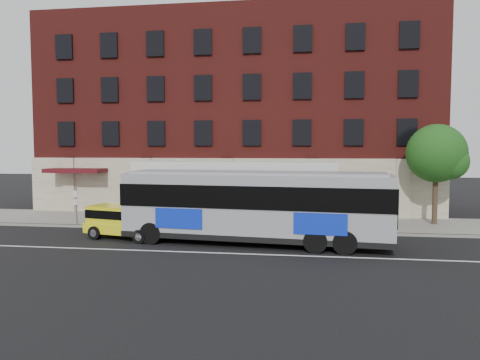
# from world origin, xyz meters

# --- Properties ---
(ground) EXTENTS (120.00, 120.00, 0.00)m
(ground) POSITION_xyz_m (0.00, 0.00, 0.00)
(ground) COLOR black
(ground) RESTS_ON ground
(sidewalk) EXTENTS (60.00, 6.00, 0.15)m
(sidewalk) POSITION_xyz_m (0.00, 9.00, 0.07)
(sidewalk) COLOR gray
(sidewalk) RESTS_ON ground
(kerb) EXTENTS (60.00, 0.25, 0.15)m
(kerb) POSITION_xyz_m (0.00, 6.00, 0.07)
(kerb) COLOR gray
(kerb) RESTS_ON ground
(lane_line) EXTENTS (60.00, 0.12, 0.01)m
(lane_line) POSITION_xyz_m (0.00, 0.50, 0.01)
(lane_line) COLOR white
(lane_line) RESTS_ON ground
(building) EXTENTS (30.00, 12.10, 15.00)m
(building) POSITION_xyz_m (-0.01, 16.92, 7.58)
(building) COLOR maroon
(building) RESTS_ON sidewalk
(sign_pole) EXTENTS (0.30, 0.20, 2.50)m
(sign_pole) POSITION_xyz_m (-8.50, 6.15, 1.45)
(sign_pole) COLOR slate
(sign_pole) RESTS_ON ground
(street_tree) EXTENTS (3.60, 3.60, 6.20)m
(street_tree) POSITION_xyz_m (13.54, 9.48, 4.41)
(street_tree) COLOR #36271B
(street_tree) RESTS_ON sidewalk
(city_bus) EXTENTS (13.66, 4.16, 3.68)m
(city_bus) POSITION_xyz_m (3.01, 2.71, 2.03)
(city_bus) COLOR #93969C
(city_bus) RESTS_ON ground
(yellow_suv) EXTENTS (4.74, 2.76, 1.76)m
(yellow_suv) POSITION_xyz_m (-4.21, 3.19, 1.01)
(yellow_suv) COLOR #FFF81C
(yellow_suv) RESTS_ON ground
(shipping_container) EXTENTS (12.18, 2.77, 4.05)m
(shipping_container) POSITION_xyz_m (1.26, 7.10, 2.00)
(shipping_container) COLOR black
(shipping_container) RESTS_ON ground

